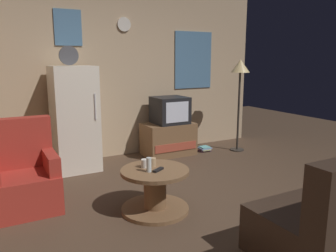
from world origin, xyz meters
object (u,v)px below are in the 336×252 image
crt_tv (170,110)px  remote_control (158,170)px  mug_ceramic_tan (152,162)px  wine_glass (149,165)px  fridge (75,119)px  armchair (23,178)px  tv_stand (168,139)px  coffee_table (155,190)px  standing_lamp (240,73)px  book_stack (205,149)px  mug_ceramic_white (145,163)px

crt_tv → remote_control: (-1.17, -1.89, -0.29)m
mug_ceramic_tan → wine_glass: bearing=-126.7°
crt_tv → fridge: bearing=-178.9°
armchair → mug_ceramic_tan: bearing=-27.5°
tv_stand → coffee_table: 2.16m
fridge → mug_ceramic_tan: 1.76m
fridge → armchair: (-0.81, -1.04, -0.42)m
crt_tv → armchair: bearing=-155.8°
wine_glass → standing_lamp: bearing=32.0°
crt_tv → wine_glass: 2.27m
coffee_table → wine_glass: wine_glass is taller
fridge → armchair: 1.39m
fridge → wine_glass: size_ratio=11.80×
mug_ceramic_tan → book_stack: (1.78, 1.59, -0.46)m
tv_stand → mug_ceramic_white: (-1.22, -1.72, 0.24)m
mug_ceramic_white → armchair: (-1.14, 0.65, -0.17)m
standing_lamp → book_stack: bearing=158.6°
fridge → standing_lamp: 2.84m
wine_glass → book_stack: bearing=42.6°
crt_tv → mug_ceramic_white: bearing=-126.0°
mug_ceramic_white → book_stack: mug_ceramic_white is taller
fridge → crt_tv: fridge is taller
mug_ceramic_white → fridge: bearing=101.0°
standing_lamp → remote_control: 2.95m
mug_ceramic_white → armchair: size_ratio=0.09×
fridge → coffee_table: fridge is taller
fridge → remote_control: bearing=-77.7°
crt_tv → armchair: (-2.39, -1.07, -0.42)m
fridge → armchair: size_ratio=1.84×
wine_glass → crt_tv: bearing=55.8°
tv_stand → crt_tv: crt_tv is taller
standing_lamp → armchair: bearing=-168.4°
crt_tv → standing_lamp: bearing=-16.2°
remote_control → armchair: 1.47m
coffee_table → book_stack: (1.81, 1.70, -0.19)m
fridge → coffee_table: (0.40, -1.80, -0.52)m
mug_ceramic_white → remote_control: 0.18m
fridge → wine_glass: bearing=-80.4°
armchair → book_stack: bearing=17.4°
remote_control → mug_ceramic_tan: bearing=54.4°
remote_control → coffee_table: bearing=67.8°
mug_ceramic_white → armchair: bearing=150.4°
tv_stand → crt_tv: 0.49m
crt_tv → standing_lamp: 1.36m
standing_lamp → mug_ceramic_white: bearing=-150.4°
armchair → fridge: bearing=52.1°
standing_lamp → book_stack: (-0.55, 0.22, -1.31)m
tv_stand → standing_lamp: (1.21, -0.34, 1.09)m
fridge → tv_stand: 1.62m
crt_tv → coffee_table: 2.24m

